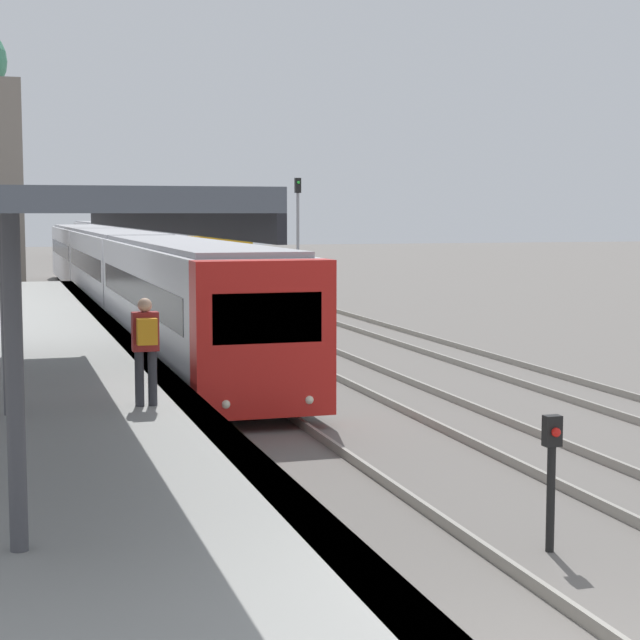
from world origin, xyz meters
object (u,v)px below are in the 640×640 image
(signal_post_near, at_px, (552,467))
(train_near, at_px, (117,267))
(person_on_platform, at_px, (146,342))
(train_far, at_px, (126,246))
(signal_mast_far, at_px, (298,223))

(signal_post_near, bearing_deg, train_near, 92.71)
(person_on_platform, distance_m, train_near, 26.76)
(train_far, height_order, signal_mast_far, signal_mast_far)
(train_near, distance_m, signal_mast_far, 10.76)
(train_far, bearing_deg, train_near, -97.31)
(train_far, bearing_deg, signal_mast_far, -77.40)
(signal_mast_far, bearing_deg, signal_post_near, -101.29)
(signal_post_near, height_order, signal_mast_far, signal_mast_far)
(train_near, relative_size, signal_post_near, 30.53)
(person_on_platform, xyz_separation_m, train_near, (2.43, 26.65, -0.19))
(person_on_platform, distance_m, train_far, 56.24)
(person_on_platform, relative_size, signal_mast_far, 0.30)
(person_on_platform, relative_size, train_far, 0.03)
(person_on_platform, xyz_separation_m, signal_post_near, (3.94, -5.42, -0.96))
(signal_post_near, xyz_separation_m, signal_mast_far, (7.52, 37.67, 2.45))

